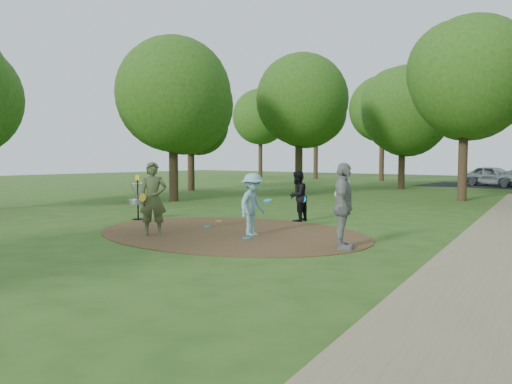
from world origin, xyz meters
The scene contains 14 objects.
ground centered at (0.00, 0.00, 0.00)m, with size 100.00×100.00×0.00m, color #2D5119.
dirt_clearing centered at (0.00, 0.00, 0.01)m, with size 8.40×8.40×0.02m, color #47301C.
footpath centered at (6.50, 2.00, 0.01)m, with size 2.00×40.00×0.01m, color #8C7A5B.
player_observer_with_disc centered at (-1.31, -1.67, 1.01)m, with size 0.87×0.86×2.02m.
player_throwing_with_disc centered at (0.83, 0.01, 0.86)m, with size 1.08×1.19×1.72m.
player_walking_with_disc centered at (0.09, 3.31, 0.85)m, with size 0.71×0.87×1.70m.
player_waiting_with_disc centered at (3.78, -0.28, 1.01)m, with size 0.95×1.29×2.03m.
disc_ground_cyan centered at (-1.24, 0.36, 0.03)m, with size 0.22×0.22×0.02m, color #179EB9.
disc_ground_blue centered at (1.09, -0.55, 0.03)m, with size 0.22×0.22×0.02m, color #0C8AD2.
disc_ground_red centered at (-0.73, 1.76, 0.03)m, with size 0.22×0.22×0.02m, color #C44413.
car_left centered at (0.04, 29.57, 0.75)m, with size 1.77×4.41×1.50m, color #B8BCC0.
disc_ground_orange centered at (-1.84, 1.53, 0.03)m, with size 0.22×0.22×0.02m, color orange.
disc_golf_basket centered at (-4.50, 0.30, 0.87)m, with size 0.63×0.63×1.54m.
tree_ring centered at (1.93, 8.96, 5.23)m, with size 36.85×45.64×9.08m.
Camera 1 is at (9.37, -10.53, 2.15)m, focal length 35.00 mm.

